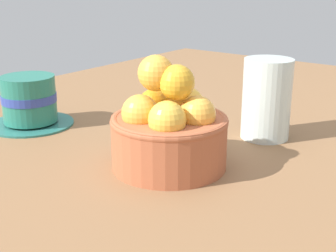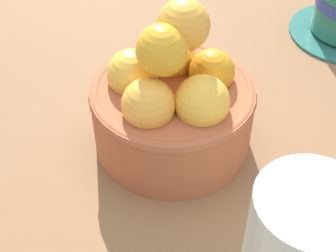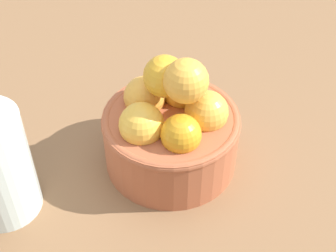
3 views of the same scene
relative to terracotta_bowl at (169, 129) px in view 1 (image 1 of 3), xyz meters
The scene contains 4 objects.
ground_plane 6.33cm from the terracotta_bowl, 19.57° to the left, with size 149.10×101.07×3.30cm, color brown.
terracotta_bowl is the anchor object (origin of this frame).
coffee_cup 26.20cm from the terracotta_bowl, 89.73° to the left, with size 12.62×12.62×7.48cm.
water_glass 16.88cm from the terracotta_bowl, 14.86° to the right, with size 6.66×6.66×11.03cm, color silver.
Camera 1 is at (-41.08, -31.20, 22.08)cm, focal length 50.20 mm.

